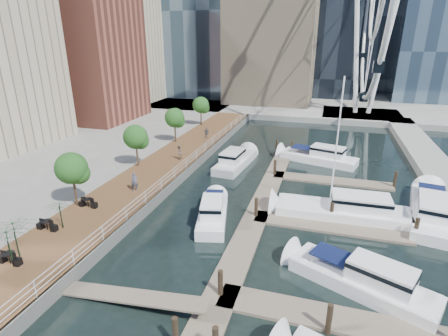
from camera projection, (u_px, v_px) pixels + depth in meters
ground at (186, 267)px, 22.86m from camera, size 520.00×520.00×0.00m
boardwalk at (162, 169)px, 38.58m from camera, size 6.00×60.00×1.00m
seawall at (188, 172)px, 37.78m from camera, size 0.25×60.00×1.00m
land_far at (306, 83)px, 114.32m from camera, size 200.00×114.00×1.00m
breakwater at (445, 182)px, 35.27m from camera, size 4.00×60.00×1.00m
pier at (361, 116)px, 65.63m from camera, size 14.00×12.00×1.00m
railing at (186, 163)px, 37.45m from camera, size 0.10×60.00×1.05m
floating_docks at (318, 210)px, 29.51m from camera, size 16.00×34.00×2.60m
midrise_condos at (41, 44)px, 51.33m from camera, size 19.00×67.00×28.00m
street_trees at (135, 137)px, 37.02m from camera, size 2.60×42.60×4.60m
cafe_tables at (30, 240)px, 23.39m from camera, size 2.50×13.70×0.74m
yacht_foreground at (360, 289)px, 20.90m from camera, size 9.47×6.07×2.15m
pedestrian_near at (135, 182)px, 31.67m from camera, size 0.76×0.68×1.74m
pedestrian_mid at (179, 153)px, 39.95m from camera, size 0.70×0.86×1.67m
pedestrian_far at (206, 133)px, 48.70m from camera, size 0.92×0.48×1.50m
moored_yachts at (333, 213)px, 29.91m from camera, size 23.18×36.19×11.50m
cafe_seating at (24, 237)px, 22.18m from camera, size 3.97×7.61×2.54m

